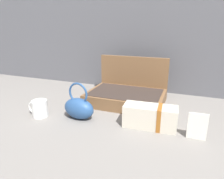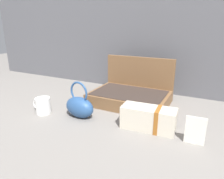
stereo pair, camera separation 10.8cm
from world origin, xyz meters
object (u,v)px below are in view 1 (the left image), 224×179
object	(u,v)px
open_suitcase	(127,93)
coffee_mug	(40,108)
cream_toiletry_bag	(151,117)
info_card_left	(197,126)
teal_pouch_handbag	(79,107)

from	to	relation	value
open_suitcase	coffee_mug	distance (m)	0.56
open_suitcase	coffee_mug	world-z (taller)	open_suitcase
cream_toiletry_bag	coffee_mug	xyz separation A→B (m)	(-0.61, -0.10, -0.01)
coffee_mug	info_card_left	bearing A→B (deg)	3.91
teal_pouch_handbag	info_card_left	size ratio (longest dim) A/B	1.62
open_suitcase	teal_pouch_handbag	bearing A→B (deg)	-117.21
open_suitcase	info_card_left	xyz separation A→B (m)	(0.43, -0.34, 0.00)
teal_pouch_handbag	cream_toiletry_bag	xyz separation A→B (m)	(0.39, 0.04, -0.01)
open_suitcase	info_card_left	distance (m)	0.55
teal_pouch_handbag	info_card_left	bearing A→B (deg)	-0.03
cream_toiletry_bag	coffee_mug	bearing A→B (deg)	-170.83
teal_pouch_handbag	cream_toiletry_bag	bearing A→B (deg)	6.12
teal_pouch_handbag	coffee_mug	world-z (taller)	teal_pouch_handbag
teal_pouch_handbag	coffee_mug	distance (m)	0.23
info_card_left	open_suitcase	bearing A→B (deg)	138.68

